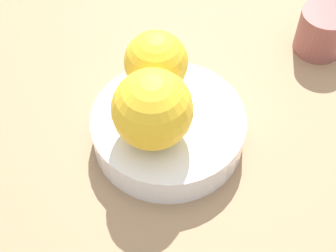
# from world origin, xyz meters

# --- Properties ---
(ground_plane) EXTENTS (1.10, 1.10, 0.02)m
(ground_plane) POSITION_xyz_m (0.00, 0.00, -0.01)
(ground_plane) COLOR #997551
(fruit_bowl) EXTENTS (0.17, 0.17, 0.04)m
(fruit_bowl) POSITION_xyz_m (0.00, 0.00, 0.02)
(fruit_bowl) COLOR white
(fruit_bowl) RESTS_ON ground_plane
(orange_in_bowl_0) EXTENTS (0.08, 0.08, 0.08)m
(orange_in_bowl_0) POSITION_xyz_m (0.02, 0.02, 0.08)
(orange_in_bowl_0) COLOR yellow
(orange_in_bowl_0) RESTS_ON fruit_bowl
(orange_in_bowl_1) EXTENTS (0.07, 0.07, 0.07)m
(orange_in_bowl_1) POSITION_xyz_m (0.01, -0.05, 0.07)
(orange_in_bowl_1) COLOR yellow
(orange_in_bowl_1) RESTS_ON fruit_bowl
(ceramic_cup) EXTENTS (0.06, 0.06, 0.06)m
(ceramic_cup) POSITION_xyz_m (-0.20, -0.15, 0.03)
(ceramic_cup) COLOR #8C4C47
(ceramic_cup) RESTS_ON ground_plane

